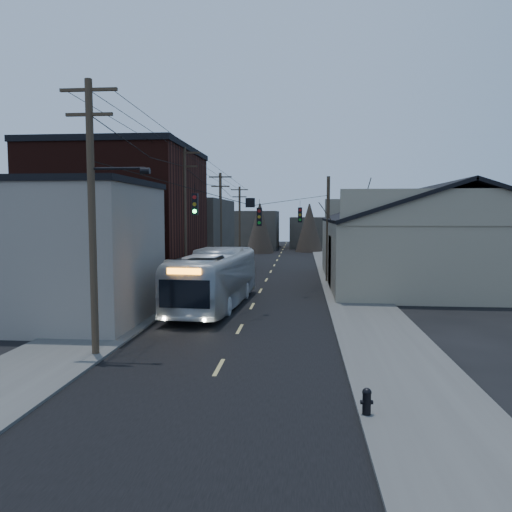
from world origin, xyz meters
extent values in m
plane|color=black|center=(0.00, 0.00, 0.00)|extent=(160.00, 160.00, 0.00)
cube|color=black|center=(0.00, 30.00, 0.01)|extent=(9.00, 110.00, 0.02)
cube|color=#474744|center=(-6.50, 30.00, 0.06)|extent=(4.00, 110.00, 0.12)
cube|color=#474744|center=(6.50, 30.00, 0.06)|extent=(4.00, 110.00, 0.12)
cube|color=slate|center=(-9.00, 9.00, 3.50)|extent=(8.00, 8.00, 7.00)
cube|color=black|center=(-10.00, 20.00, 5.00)|extent=(10.00, 12.00, 10.00)
cube|color=#38342D|center=(-9.50, 36.00, 3.50)|extent=(9.00, 14.00, 7.00)
cube|color=gray|center=(13.00, 25.00, 2.50)|extent=(16.00, 20.00, 5.00)
cube|color=black|center=(9.00, 25.00, 6.30)|extent=(8.16, 20.60, 2.86)
cube|color=black|center=(17.00, 25.00, 6.30)|extent=(8.16, 20.60, 2.86)
cube|color=#38342D|center=(-6.00, 65.00, 3.00)|extent=(10.00, 12.00, 6.00)
cube|color=#38342D|center=(7.00, 70.00, 2.50)|extent=(12.00, 14.00, 5.00)
cone|color=black|center=(6.50, 20.00, 3.60)|extent=(0.40, 0.40, 7.20)
cylinder|color=#382B1E|center=(-5.00, 3.00, 5.25)|extent=(0.28, 0.28, 10.50)
cube|color=#382B1E|center=(-5.00, 3.00, 10.10)|extent=(2.20, 0.12, 0.12)
cylinder|color=#382B1E|center=(-5.00, 18.00, 5.00)|extent=(0.28, 0.28, 10.00)
cube|color=#382B1E|center=(-5.00, 18.00, 9.60)|extent=(2.20, 0.12, 0.12)
cylinder|color=#382B1E|center=(-5.00, 33.00, 4.75)|extent=(0.28, 0.28, 9.50)
cube|color=#382B1E|center=(-5.00, 33.00, 9.10)|extent=(2.20, 0.12, 0.12)
cylinder|color=#382B1E|center=(-5.00, 48.00, 4.50)|extent=(0.28, 0.28, 9.00)
cube|color=#382B1E|center=(-5.00, 48.00, 8.60)|extent=(2.20, 0.12, 0.12)
cylinder|color=#382B1E|center=(5.00, 25.00, 4.25)|extent=(0.28, 0.28, 8.50)
cube|color=black|center=(-2.00, 7.50, 5.95)|extent=(0.28, 0.20, 1.00)
cube|color=black|center=(0.60, 12.00, 5.35)|extent=(0.28, 0.20, 1.00)
cube|color=black|center=(2.80, 18.00, 5.45)|extent=(0.28, 0.20, 1.00)
imported|color=silver|center=(-2.16, 13.50, 1.70)|extent=(3.66, 12.37, 3.40)
imported|color=#96989D|center=(-4.25, 26.48, 0.63)|extent=(1.57, 3.89, 1.26)
cylinder|color=black|center=(4.70, -2.05, 0.41)|extent=(0.23, 0.23, 0.58)
sphere|color=black|center=(4.70, -2.05, 0.72)|extent=(0.25, 0.25, 0.25)
cylinder|color=black|center=(4.70, -2.05, 0.46)|extent=(0.34, 0.14, 0.12)
camera|label=1|loc=(2.93, -15.28, 5.49)|focal=35.00mm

